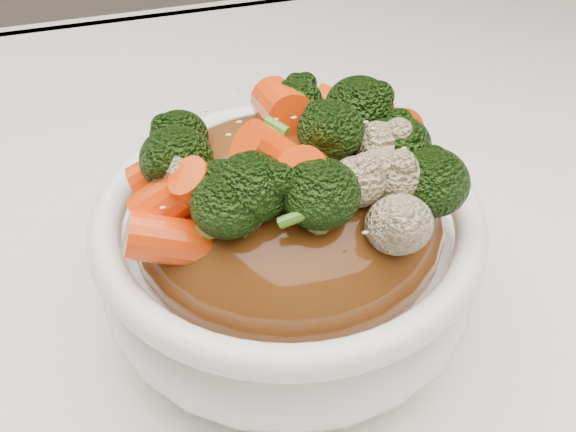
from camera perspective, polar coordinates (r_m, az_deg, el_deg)
name	(u,v)px	position (r m, az deg, el deg)	size (l,w,h in m)	color
tablecloth	(270,312)	(0.42, -1.52, -8.15)	(1.20, 0.80, 0.04)	white
bowl	(288,257)	(0.37, 0.00, -3.53)	(0.20, 0.20, 0.08)	white
sauce_base	(288,220)	(0.35, 0.00, -0.34)	(0.16, 0.16, 0.09)	#5D2E0F
carrots	(288,127)	(0.31, 0.00, 7.59)	(0.16, 0.16, 0.05)	#F74308
broccoli	(288,128)	(0.31, 0.00, 7.44)	(0.16, 0.16, 0.04)	black
cauliflower	(288,132)	(0.31, 0.00, 7.16)	(0.16, 0.16, 0.03)	tan
scallions	(288,125)	(0.31, 0.00, 7.73)	(0.12, 0.12, 0.02)	#3E7A1C
sesame_seeds	(288,125)	(0.31, 0.00, 7.73)	(0.14, 0.14, 0.01)	beige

